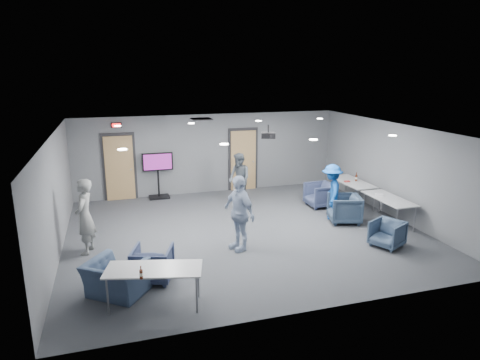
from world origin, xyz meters
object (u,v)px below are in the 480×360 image
object	(u,v)px
person_d	(332,192)
table_right_b	(389,200)
person_c	(239,213)
table_front_left	(154,271)
person_b	(239,178)
chair_right_a	(320,195)
chair_right_b	(344,209)
chair_front_b	(116,278)
tv_stand	(158,173)
chair_front_a	(153,264)
table_right_a	(352,183)
person_a	(85,217)
chair_right_c	(387,234)
bottle_front	(141,274)
bottle_right	(356,178)
projector	(268,135)

from	to	relation	value
person_d	table_right_b	bearing A→B (deg)	82.40
person_c	table_front_left	size ratio (longest dim) A/B	0.99
person_b	chair_right_a	size ratio (longest dim) A/B	1.97
chair_right_b	chair_front_b	world-z (taller)	chair_right_b
chair_right_b	tv_stand	xyz separation A→B (m)	(-4.70, 3.85, 0.48)
chair_front_a	table_right_a	distance (m)	7.39
person_a	table_front_left	distance (m)	3.08
person_d	table_front_left	distance (m)	6.27
table_front_left	person_b	bearing A→B (deg)	73.84
table_right_b	chair_front_a	bearing A→B (deg)	102.50
chair_right_b	chair_right_a	bearing A→B (deg)	-163.05
person_b	table_right_a	size ratio (longest dim) A/B	0.89
chair_right_c	table_front_left	bearing A→B (deg)	-105.99
person_d	person_c	bearing A→B (deg)	-41.96
table_front_left	tv_stand	bearing A→B (deg)	97.40
chair_front_b	person_d	bearing A→B (deg)	-118.60
person_a	table_front_left	size ratio (longest dim) A/B	0.97
person_b	bottle_front	world-z (taller)	person_b
chair_front_b	table_front_left	distance (m)	0.95
table_front_left	bottle_right	xyz separation A→B (m)	(6.77, 4.34, 0.15)
chair_right_c	chair_front_b	distance (m)	6.32
chair_right_b	bottle_front	world-z (taller)	bottle_front
chair_right_b	projector	xyz separation A→B (m)	(-1.94, 0.95, 2.02)
chair_front_a	tv_stand	xyz separation A→B (m)	(0.78, 5.75, 0.51)
bottle_front	bottle_right	size ratio (longest dim) A/B	0.83
table_right_a	table_right_b	xyz separation A→B (m)	(0.00, -1.90, -0.00)
person_a	chair_front_a	distance (m)	2.30
person_a	chair_front_b	xyz separation A→B (m)	(0.61, -2.20, -0.55)
chair_front_a	table_right_a	world-z (taller)	table_right_a
chair_right_b	chair_front_b	xyz separation A→B (m)	(-6.19, -2.30, -0.05)
person_a	chair_right_b	bearing A→B (deg)	105.09
chair_front_a	tv_stand	distance (m)	5.82
chair_front_b	tv_stand	bearing A→B (deg)	-66.49
table_right_a	bottle_right	xyz separation A→B (m)	(0.13, -0.02, 0.15)
person_d	chair_right_b	xyz separation A→B (m)	(0.20, -0.40, -0.40)
chair_front_b	bottle_front	world-z (taller)	bottle_front
table_right_a	tv_stand	size ratio (longest dim) A/B	1.18
person_a	table_right_b	size ratio (longest dim) A/B	1.05
person_b	chair_right_b	xyz separation A→B (m)	(2.29, -2.58, -0.41)
person_d	table_front_left	size ratio (longest dim) A/B	0.87
person_b	chair_front_a	bearing A→B (deg)	-53.43
chair_right_c	table_right_a	bearing A→B (deg)	136.32
person_b	table_front_left	xyz separation A→B (m)	(-3.25, -5.48, -0.12)
bottle_right	chair_front_a	bearing A→B (deg)	-153.52
chair_right_c	projector	distance (m)	4.02
chair_front_b	bottle_right	size ratio (longest dim) A/B	3.73
table_right_a	projector	size ratio (longest dim) A/B	3.83
person_a	tv_stand	world-z (taller)	person_a
person_d	bottle_right	size ratio (longest dim) A/B	5.63
person_c	bottle_front	xyz separation A→B (m)	(-2.42, -2.31, -0.09)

